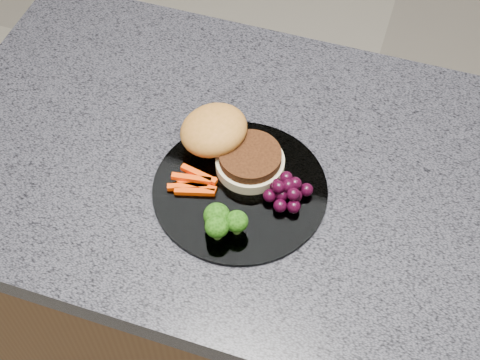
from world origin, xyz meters
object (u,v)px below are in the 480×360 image
Objects in this scene: island_cabinet at (293,313)px; plate at (240,189)px; burger at (226,143)px; grape_bunch at (288,191)px.

plate is (-0.10, -0.05, 0.47)m from island_cabinet.
burger is 0.12m from grape_bunch.
burger reaches higher than grape_bunch.
grape_bunch is (-0.03, -0.05, 0.49)m from island_cabinet.
island_cabinet is 0.49m from grape_bunch.
plate reaches higher than island_cabinet.
burger reaches higher than island_cabinet.
plate is 3.81× the size of grape_bunch.
plate is 0.07m from grape_bunch.
burger is (-0.04, 0.06, 0.03)m from plate.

